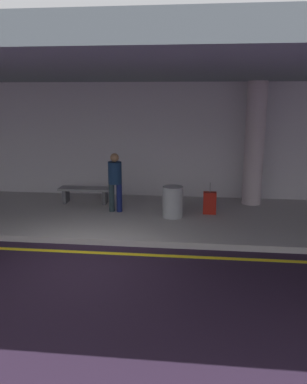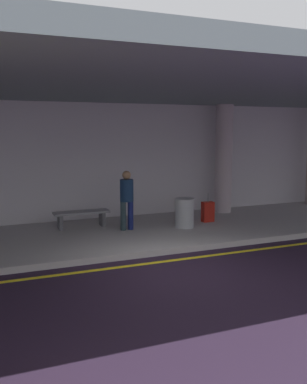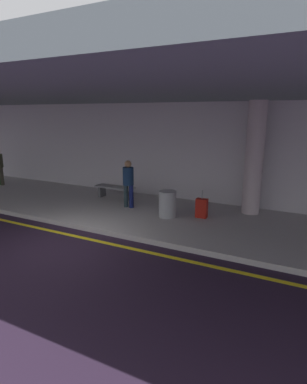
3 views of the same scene
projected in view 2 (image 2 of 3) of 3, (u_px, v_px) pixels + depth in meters
ground_plane at (176, 269)px, 9.33m from camera, size 60.00×60.00×0.00m
sidewalk at (128, 234)px, 12.15m from camera, size 26.00×4.20×0.15m
lane_stripe_yellow at (165, 261)px, 9.84m from camera, size 26.00×0.14×0.01m
support_column_far_left at (224, 159)px, 14.77m from camera, size 0.58×0.58×3.65m
ceiling_overhang at (133, 91)px, 11.14m from camera, size 28.00×13.20×0.30m
terminal_back_wall at (104, 163)px, 13.94m from camera, size 26.00×0.30×3.80m
traveler_with_luggage at (127, 196)px, 12.16m from camera, size 0.38×0.38×1.68m
suitcase_upright_primary at (208, 212)px, 13.36m from camera, size 0.36×0.22×0.90m
bench_metal at (81, 216)px, 12.54m from camera, size 1.60×0.50×0.48m
trash_bin_steel at (185, 213)px, 12.57m from camera, size 0.56×0.56×0.85m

